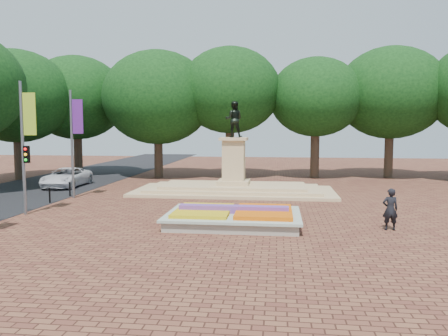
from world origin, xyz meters
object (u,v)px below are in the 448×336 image
object	(u,v)px
pedestrian	(390,209)
van	(67,177)
monument	(234,180)
flower_bed	(234,217)

from	to	relation	value
pedestrian	van	bearing A→B (deg)	-31.54
monument	van	distance (m)	13.28
monument	pedestrian	bearing A→B (deg)	-51.81
monument	van	xyz separation A→B (m)	(-13.20, 1.49, -0.15)
monument	van	size ratio (longest dim) A/B	2.66
flower_bed	pedestrian	size ratio (longest dim) A/B	3.31
flower_bed	monument	bearing A→B (deg)	95.87
flower_bed	pedestrian	bearing A→B (deg)	-2.39
van	flower_bed	bearing A→B (deg)	-41.42
flower_bed	monument	xyz separation A→B (m)	(-1.03, 10.00, 0.50)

